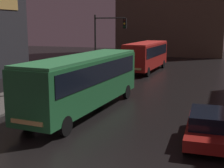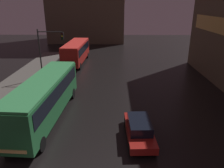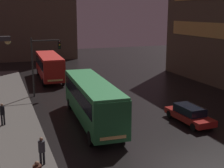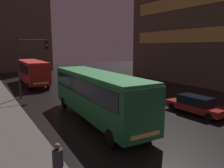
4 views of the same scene
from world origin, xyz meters
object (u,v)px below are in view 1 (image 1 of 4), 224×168
at_px(bus_far, 146,54).
at_px(pedestrian_mid, 9,82).
at_px(bus_near, 85,78).
at_px(traffic_light_main, 106,37).
at_px(car_taxi, 207,126).

relative_size(bus_far, pedestrian_mid, 5.81).
bearing_deg(pedestrian_mid, bus_far, -170.43).
distance_m(bus_far, pedestrian_mid, 17.59).
xyz_separation_m(bus_near, bus_far, (-0.52, 17.93, -0.08)).
distance_m(bus_near, traffic_light_main, 10.42).
xyz_separation_m(bus_far, pedestrian_mid, (-6.32, -16.40, -0.87)).
height_order(bus_far, pedestrian_mid, bus_far).
relative_size(car_taxi, traffic_light_main, 0.77).
height_order(bus_far, car_taxi, bus_far).
relative_size(bus_near, bus_far, 1.13).
bearing_deg(bus_far, pedestrian_mid, 70.80).
xyz_separation_m(bus_near, traffic_light_main, (-2.44, 9.92, 2.06)).
distance_m(bus_far, car_taxi, 22.18).
distance_m(pedestrian_mid, traffic_light_main, 9.93).
distance_m(bus_near, pedestrian_mid, 7.07).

